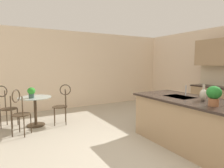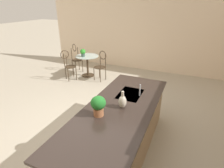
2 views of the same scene
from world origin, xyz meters
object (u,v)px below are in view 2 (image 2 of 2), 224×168
Objects in this scene: bistro_table at (87,64)px; chair_toward_desk at (101,64)px; chair_near_window at (76,57)px; potted_plant_on_table at (83,52)px; vase_on_counter at (122,101)px; chair_by_island at (68,64)px; potted_plant_counter_near at (98,105)px.

bistro_table is 0.67m from chair_toward_desk.
chair_near_window is 0.73m from potted_plant_on_table.
vase_on_counter is at bearing 39.67° from bistro_table.
chair_by_island is at bearing -130.00° from vase_on_counter.
bistro_table is 0.77× the size of chair_by_island.
potted_plant_counter_near is at bearing 33.71° from bistro_table.
potted_plant_on_table is at bearing -138.27° from vase_on_counter.
chair_by_island reaches higher than bistro_table.
chair_by_island is (0.57, -0.39, 0.13)m from bistro_table.
bistro_table is at bearing 145.27° from chair_by_island.
chair_near_window is 3.31× the size of potted_plant_counter_near.
chair_near_window is 3.62× the size of vase_on_counter.
vase_on_counter reaches higher than bistro_table.
bistro_table is 4.02m from potted_plant_counter_near.
chair_toward_desk is at bearing 110.50° from chair_by_island.
chair_near_window is at bearing -141.35° from potted_plant_counter_near.
chair_toward_desk is (0.43, 1.27, 0.00)m from chair_near_window.
chair_near_window is 0.85m from chair_by_island.
potted_plant_on_table is (0.36, 0.55, 0.32)m from chair_near_window.
potted_plant_on_table is at bearing 146.18° from chair_by_island.
potted_plant_on_table is 3.93m from potted_plant_counter_near.
chair_by_island is 3.31× the size of potted_plant_counter_near.
bistro_table is at bearing 141.66° from potted_plant_on_table.
vase_on_counter is at bearing 33.23° from chair_toward_desk.
vase_on_counter is (2.77, 1.81, 0.46)m from chair_toward_desk.
chair_near_window reaches higher than bistro_table.
chair_by_island is at bearing -69.50° from chair_toward_desk.
bistro_table is 0.46m from potted_plant_on_table.
potted_plant_counter_near reaches higher than bistro_table.
chair_near_window is 1.00× the size of chair_toward_desk.
chair_toward_desk is 0.79m from potted_plant_on_table.
bistro_table is 0.70m from chair_by_island.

